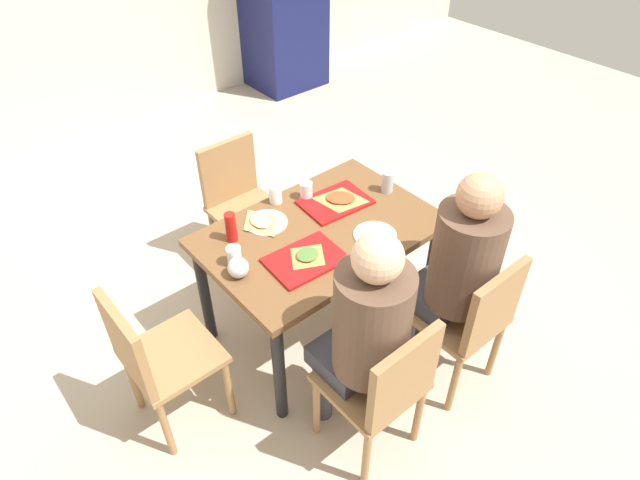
{
  "coord_description": "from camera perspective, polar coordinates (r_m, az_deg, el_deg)",
  "views": [
    {
      "loc": [
        -1.41,
        -1.67,
        2.48
      ],
      "look_at": [
        0.0,
        0.0,
        0.65
      ],
      "focal_mm": 30.65,
      "sensor_mm": 36.0,
      "label": 1
    }
  ],
  "objects": [
    {
      "name": "tray_red_far",
      "position": [
        2.98,
        1.6,
        3.98
      ],
      "size": [
        0.38,
        0.29,
        0.02
      ],
      "primitive_type": "cube",
      "rotation": [
        0.0,
        0.0,
        -0.08
      ],
      "color": "#B21414",
      "rests_on": "main_table"
    },
    {
      "name": "person_in_brown_jacket",
      "position": [
        2.64,
        14.1,
        -2.55
      ],
      "size": [
        0.32,
        0.42,
        1.26
      ],
      "color": "#383842",
      "rests_on": "ground_plane"
    },
    {
      "name": "ground_plane",
      "position": [
        3.31,
        0.0,
        -8.8
      ],
      "size": [
        10.0,
        10.0,
        0.02
      ],
      "primitive_type": "cube",
      "color": "#B7A893"
    },
    {
      "name": "plastic_cup_a",
      "position": [
        2.98,
        -4.68,
        4.76
      ],
      "size": [
        0.07,
        0.07,
        0.1
      ],
      "primitive_type": "cylinder",
      "color": "white",
      "rests_on": "main_table"
    },
    {
      "name": "chair_far_side",
      "position": [
        3.45,
        -8.44,
        4.42
      ],
      "size": [
        0.4,
        0.4,
        0.85
      ],
      "color": "#9E7247",
      "rests_on": "ground_plane"
    },
    {
      "name": "chair_near_left",
      "position": [
        2.44,
        6.74,
        -14.82
      ],
      "size": [
        0.4,
        0.4,
        0.85
      ],
      "color": "#9E7247",
      "rests_on": "ground_plane"
    },
    {
      "name": "foil_bundle",
      "position": [
        2.54,
        -8.53,
        -2.87
      ],
      "size": [
        0.1,
        0.1,
        0.1
      ],
      "primitive_type": "sphere",
      "color": "silver",
      "rests_on": "main_table"
    },
    {
      "name": "plastic_cup_d",
      "position": [
        3.0,
        -1.46,
        5.18
      ],
      "size": [
        0.07,
        0.07,
        0.1
      ],
      "primitive_type": "cylinder",
      "color": "white",
      "rests_on": "main_table"
    },
    {
      "name": "pizza_slice_b",
      "position": [
        2.98,
        2.17,
        4.35
      ],
      "size": [
        0.28,
        0.28,
        0.02
      ],
      "color": "#C68C47",
      "rests_on": "tray_red_far"
    },
    {
      "name": "plastic_cup_b",
      "position": [
        2.6,
        5.34,
        -1.31
      ],
      "size": [
        0.07,
        0.07,
        0.1
      ],
      "primitive_type": "cylinder",
      "color": "white",
      "rests_on": "main_table"
    },
    {
      "name": "soda_can",
      "position": [
        3.07,
        7.08,
        6.04
      ],
      "size": [
        0.07,
        0.07,
        0.12
      ],
      "primitive_type": "cylinder",
      "color": "#B7BCC6",
      "rests_on": "main_table"
    },
    {
      "name": "paper_plate_near_edge",
      "position": [
        2.78,
        5.77,
        0.53
      ],
      "size": [
        0.22,
        0.22,
        0.01
      ],
      "primitive_type": "cylinder",
      "color": "white",
      "rests_on": "main_table"
    },
    {
      "name": "plastic_cup_c",
      "position": [
        2.6,
        -8.95,
        -1.67
      ],
      "size": [
        0.07,
        0.07,
        0.1
      ],
      "primitive_type": "cylinder",
      "color": "white",
      "rests_on": "main_table"
    },
    {
      "name": "person_in_red",
      "position": [
        2.3,
        4.7,
        -9.16
      ],
      "size": [
        0.32,
        0.42,
        1.26
      ],
      "color": "#383842",
      "rests_on": "ground_plane"
    },
    {
      "name": "chair_left_end",
      "position": [
        2.62,
        -16.97,
        -11.52
      ],
      "size": [
        0.4,
        0.4,
        0.85
      ],
      "color": "#9E7247",
      "rests_on": "ground_plane"
    },
    {
      "name": "chair_near_right",
      "position": [
        2.76,
        15.55,
        -7.81
      ],
      "size": [
        0.4,
        0.4,
        0.85
      ],
      "color": "#9E7247",
      "rests_on": "ground_plane"
    },
    {
      "name": "pizza_slice_c",
      "position": [
        2.84,
        -6.22,
        1.93
      ],
      "size": [
        0.16,
        0.21,
        0.02
      ],
      "color": "#DBAD60",
      "rests_on": "paper_plate_center"
    },
    {
      "name": "pizza_slice_a",
      "position": [
        2.61,
        -1.3,
        -1.61
      ],
      "size": [
        0.19,
        0.18,
        0.02
      ],
      "color": "#C68C47",
      "rests_on": "tray_red_near"
    },
    {
      "name": "main_table",
      "position": [
        2.86,
        0.0,
        -0.33
      ],
      "size": [
        1.2,
        0.8,
        0.72
      ],
      "color": "brown",
      "rests_on": "ground_plane"
    },
    {
      "name": "tray_red_near",
      "position": [
        2.62,
        -1.54,
        -2.05
      ],
      "size": [
        0.38,
        0.28,
        0.02
      ],
      "primitive_type": "cube",
      "rotation": [
        0.0,
        0.0,
        -0.06
      ],
      "color": "#B21414",
      "rests_on": "main_table"
    },
    {
      "name": "paper_plate_center",
      "position": [
        2.86,
        -5.61,
        1.83
      ],
      "size": [
        0.22,
        0.22,
        0.01
      ],
      "primitive_type": "cylinder",
      "color": "white",
      "rests_on": "main_table"
    },
    {
      "name": "condiment_bottle",
      "position": [
        2.72,
        -9.28,
        1.32
      ],
      "size": [
        0.06,
        0.06,
        0.16
      ],
      "primitive_type": "cylinder",
      "color": "red",
      "rests_on": "main_table"
    }
  ]
}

